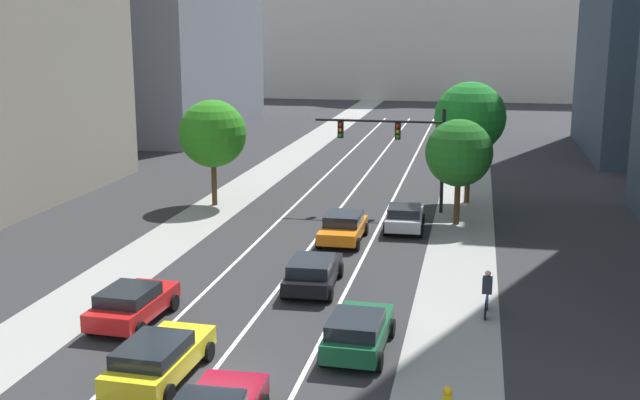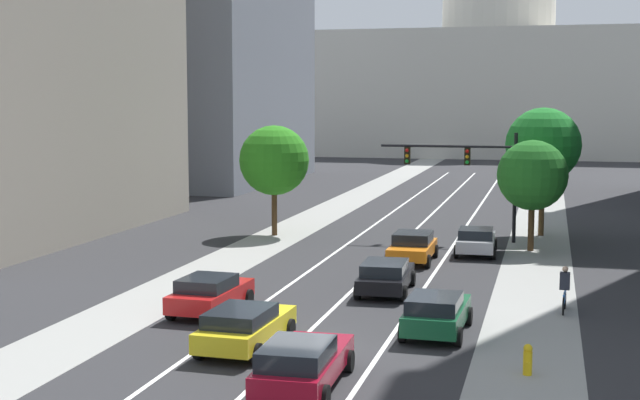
# 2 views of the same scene
# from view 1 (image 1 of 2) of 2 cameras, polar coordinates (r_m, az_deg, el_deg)

# --- Properties ---
(ground_plane) EXTENTS (400.00, 400.00, 0.00)m
(ground_plane) POSITION_cam_1_polar(r_m,az_deg,el_deg) (62.44, 4.15, 2.84)
(ground_plane) COLOR #2B2B2D
(sidewalk_left) EXTENTS (3.27, 130.00, 0.01)m
(sidewalk_left) POSITION_cam_1_polar(r_m,az_deg,el_deg) (58.97, -3.48, 2.27)
(sidewalk_left) COLOR gray
(sidewalk_left) RESTS_ON ground
(sidewalk_right) EXTENTS (3.27, 130.00, 0.01)m
(sidewalk_right) POSITION_cam_1_polar(r_m,az_deg,el_deg) (57.04, 10.75, 1.72)
(sidewalk_right) COLOR gray
(sidewalk_right) RESTS_ON ground
(lane_stripe_left) EXTENTS (0.16, 90.00, 0.01)m
(lane_stripe_left) POSITION_cam_1_polar(r_m,az_deg,el_deg) (48.41, -1.43, 0.02)
(lane_stripe_left) COLOR white
(lane_stripe_left) RESTS_ON ground
(lane_stripe_center) EXTENTS (0.16, 90.00, 0.01)m
(lane_stripe_center) POSITION_cam_1_polar(r_m,az_deg,el_deg) (47.87, 1.84, -0.13)
(lane_stripe_center) COLOR white
(lane_stripe_center) RESTS_ON ground
(lane_stripe_right) EXTENTS (0.16, 90.00, 0.01)m
(lane_stripe_right) POSITION_cam_1_polar(r_m,az_deg,el_deg) (47.50, 5.18, -0.28)
(lane_stripe_right) COLOR white
(lane_stripe_right) RESTS_ON ground
(capitol_building) EXTENTS (53.05, 28.06, 38.01)m
(capitol_building) POSITION_cam_1_polar(r_m,az_deg,el_deg) (127.26, 8.17, 13.23)
(capitol_building) COLOR beige
(capitol_building) RESTS_ON ground
(car_yellow) EXTENTS (2.21, 4.63, 1.38)m
(car_yellow) POSITION_cam_1_polar(r_m,az_deg,el_deg) (24.58, -11.71, -11.21)
(car_yellow) COLOR yellow
(car_yellow) RESTS_ON ground
(car_black) EXTENTS (2.21, 4.62, 1.34)m
(car_black) POSITION_cam_1_polar(r_m,az_deg,el_deg) (32.05, -0.53, -5.27)
(car_black) COLOR black
(car_black) RESTS_ON ground
(car_orange) EXTENTS (2.11, 4.36, 1.42)m
(car_orange) POSITION_cam_1_polar(r_m,az_deg,el_deg) (38.99, 1.70, -1.97)
(car_orange) COLOR orange
(car_orange) RESTS_ON ground
(car_green) EXTENTS (2.10, 4.27, 1.42)m
(car_green) POSITION_cam_1_polar(r_m,az_deg,el_deg) (26.01, 2.80, -9.56)
(car_green) COLOR #14512D
(car_green) RESTS_ON ground
(car_silver) EXTENTS (2.16, 4.46, 1.38)m
(car_silver) POSITION_cam_1_polar(r_m,az_deg,el_deg) (41.41, 6.22, -1.21)
(car_silver) COLOR #B2B5BA
(car_silver) RESTS_ON ground
(car_red) EXTENTS (2.20, 4.25, 1.41)m
(car_red) POSITION_cam_1_polar(r_m,az_deg,el_deg) (29.24, -13.57, -7.37)
(car_red) COLOR red
(car_red) RESTS_ON ground
(traffic_signal_mast) EXTENTS (7.50, 0.39, 6.02)m
(traffic_signal_mast) POSITION_cam_1_polar(r_m,az_deg,el_deg) (44.98, 5.90, 4.35)
(traffic_signal_mast) COLOR black
(traffic_signal_mast) RESTS_ON ground
(cyclist) EXTENTS (0.38, 1.70, 1.72)m
(cyclist) POSITION_cam_1_polar(r_m,az_deg,el_deg) (29.83, 12.11, -6.68)
(cyclist) COLOR black
(cyclist) RESTS_ON ground
(street_tree_near_left) EXTENTS (4.01, 4.01, 6.34)m
(street_tree_near_left) POSITION_cam_1_polar(r_m,az_deg,el_deg) (46.73, -7.85, 4.82)
(street_tree_near_left) COLOR #51381E
(street_tree_near_left) RESTS_ON ground
(street_tree_near_right) EXTENTS (4.28, 4.28, 7.36)m
(street_tree_near_right) POSITION_cam_1_polar(r_m,az_deg,el_deg) (47.68, 10.92, 5.93)
(street_tree_near_right) COLOR #51381E
(street_tree_near_right) RESTS_ON ground
(street_tree_mid_right) EXTENTS (3.62, 3.62, 5.75)m
(street_tree_mid_right) POSITION_cam_1_polar(r_m,az_deg,el_deg) (42.39, 10.13, 3.40)
(street_tree_mid_right) COLOR #51381E
(street_tree_mid_right) RESTS_ON ground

